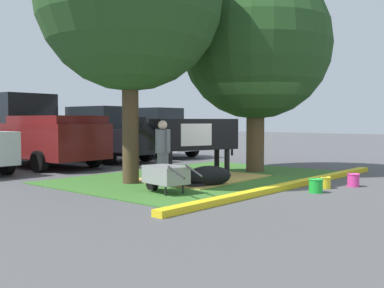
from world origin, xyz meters
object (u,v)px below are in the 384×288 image
object	(u,v)px
bucket_green	(316,185)
bucket_pink	(353,180)
sedan_silver	(152,133)
calf_lying	(207,176)
person_handler	(163,152)
wheelbarrow	(165,175)
sedan_blue	(101,135)
bucket_yellow	(325,182)
cow_holstein	(191,135)
pickup_truck_maroon	(34,132)
shade_tree_right	(256,44)

from	to	relation	value
bucket_green	bucket_pink	world-z (taller)	bucket_pink
sedan_silver	bucket_green	bearing A→B (deg)	-114.46
calf_lying	bucket_green	world-z (taller)	calf_lying
person_handler	calf_lying	bearing A→B (deg)	-47.96
wheelbarrow	sedan_blue	world-z (taller)	sedan_blue
bucket_yellow	person_handler	bearing A→B (deg)	127.26
wheelbarrow	sedan_blue	bearing A→B (deg)	61.72
cow_holstein	bucket_yellow	size ratio (longest dim) A/B	11.28
pickup_truck_maroon	sedan_blue	xyz separation A→B (m)	(2.59, -0.23, -0.13)
wheelbarrow	pickup_truck_maroon	world-z (taller)	pickup_truck_maroon
cow_holstein	calf_lying	xyz separation A→B (m)	(-0.81, -1.21, -0.90)
person_handler	wheelbarrow	distance (m)	1.06
bucket_yellow	sedan_silver	bearing A→B (deg)	68.88
wheelbarrow	sedan_silver	distance (m)	9.69
person_handler	bucket_pink	distance (m)	4.42
cow_holstein	wheelbarrow	distance (m)	2.56
calf_lying	pickup_truck_maroon	world-z (taller)	pickup_truck_maroon
shade_tree_right	calf_lying	size ratio (longest dim) A/B	4.58
bucket_pink	wheelbarrow	bearing A→B (deg)	144.31
shade_tree_right	bucket_green	xyz separation A→B (m)	(-2.42, -3.11, -3.57)
person_handler	sedan_blue	size ratio (longest dim) A/B	0.34
wheelbarrow	sedan_blue	distance (m)	8.08
wheelbarrow	bucket_pink	bearing A→B (deg)	-35.69
bucket_yellow	sedan_silver	size ratio (longest dim) A/B	0.06
cow_holstein	sedan_silver	size ratio (longest dim) A/B	0.68
shade_tree_right	bucket_pink	bearing A→B (deg)	-107.08
shade_tree_right	sedan_blue	xyz separation A→B (m)	(-0.77, 6.30, -2.74)
calf_lying	sedan_silver	world-z (taller)	sedan_silver
person_handler	sedan_blue	distance (m)	7.12
wheelbarrow	sedan_silver	bearing A→B (deg)	47.89
cow_holstein	sedan_blue	bearing A→B (deg)	74.23
person_handler	sedan_silver	bearing A→B (deg)	47.93
calf_lying	sedan_silver	size ratio (longest dim) A/B	0.29
calf_lying	wheelbarrow	size ratio (longest dim) A/B	0.80
shade_tree_right	pickup_truck_maroon	world-z (taller)	shade_tree_right
sedan_blue	cow_holstein	bearing A→B (deg)	-105.77
calf_lying	bucket_yellow	bearing A→B (deg)	-54.58
person_handler	sedan_silver	world-z (taller)	sedan_silver
pickup_truck_maroon	cow_holstein	bearing A→B (deg)	-81.54
person_handler	bucket_green	size ratio (longest dim) A/B	4.85
shade_tree_right	pickup_truck_maroon	xyz separation A→B (m)	(-3.36, 6.53, -2.61)
shade_tree_right	calf_lying	world-z (taller)	shade_tree_right
bucket_green	sedan_silver	world-z (taller)	sedan_silver
person_handler	sedan_blue	world-z (taller)	sedan_blue
bucket_pink	pickup_truck_maroon	world-z (taller)	pickup_truck_maroon
cow_holstein	wheelbarrow	size ratio (longest dim) A/B	1.88
cow_holstein	wheelbarrow	xyz separation A→B (m)	(-2.15, -1.17, -0.76)
wheelbarrow	bucket_green	distance (m)	3.18
bucket_yellow	sedan_blue	world-z (taller)	sedan_blue
shade_tree_right	wheelbarrow	bearing A→B (deg)	-170.10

